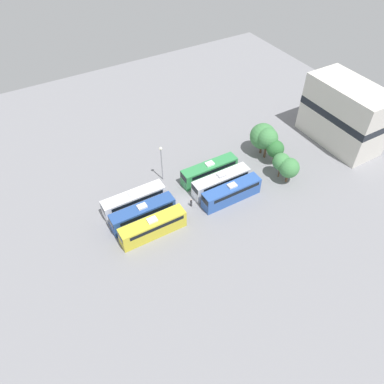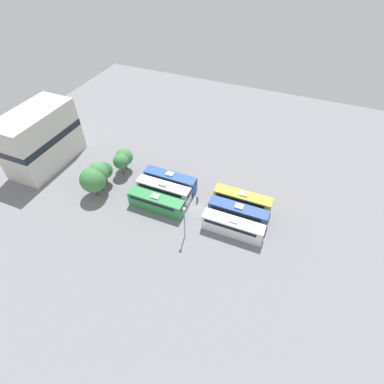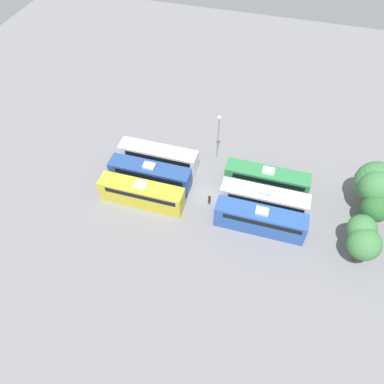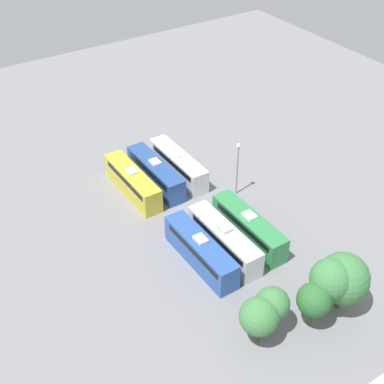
# 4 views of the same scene
# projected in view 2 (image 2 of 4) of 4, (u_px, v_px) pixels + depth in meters

# --- Properties ---
(ground_plane) EXTENTS (115.04, 115.04, 0.00)m
(ground_plane) POSITION_uv_depth(u_px,v_px,m) (199.00, 207.00, 60.65)
(ground_plane) COLOR gray
(bus_0) EXTENTS (2.58, 11.48, 3.72)m
(bus_0) POSITION_uv_depth(u_px,v_px,m) (233.00, 226.00, 54.76)
(bus_0) COLOR white
(bus_0) RESTS_ON ground_plane
(bus_1) EXTENTS (2.58, 11.48, 3.72)m
(bus_1) POSITION_uv_depth(u_px,v_px,m) (238.00, 212.00, 57.19)
(bus_1) COLOR #284C93
(bus_1) RESTS_ON ground_plane
(bus_2) EXTENTS (2.58, 11.48, 3.72)m
(bus_2) POSITION_uv_depth(u_px,v_px,m) (242.00, 200.00, 59.60)
(bus_2) COLOR gold
(bus_2) RESTS_ON ground_plane
(bus_3) EXTENTS (2.58, 11.48, 3.72)m
(bus_3) POSITION_uv_depth(u_px,v_px,m) (156.00, 202.00, 59.13)
(bus_3) COLOR #338C4C
(bus_3) RESTS_ON ground_plane
(bus_4) EXTENTS (2.58, 11.48, 3.72)m
(bus_4) POSITION_uv_depth(u_px,v_px,m) (163.00, 190.00, 61.67)
(bus_4) COLOR silver
(bus_4) RESTS_ON ground_plane
(bus_5) EXTENTS (2.58, 11.48, 3.72)m
(bus_5) POSITION_uv_depth(u_px,v_px,m) (170.00, 180.00, 63.88)
(bus_5) COLOR #2D56A8
(bus_5) RESTS_ON ground_plane
(worker_person) EXTENTS (0.36, 0.36, 1.75)m
(worker_person) POSITION_uv_depth(u_px,v_px,m) (197.00, 199.00, 61.14)
(worker_person) COLOR #333338
(worker_person) RESTS_ON ground_plane
(light_pole) EXTENTS (0.60, 0.60, 7.79)m
(light_pole) POSITION_uv_depth(u_px,v_px,m) (184.00, 218.00, 51.73)
(light_pole) COLOR gray
(light_pole) RESTS_ON ground_plane
(tree_0) EXTENTS (5.31, 5.31, 6.87)m
(tree_0) POSITION_uv_depth(u_px,v_px,m) (93.00, 180.00, 60.40)
(tree_0) COLOR brown
(tree_0) RESTS_ON ground_plane
(tree_1) EXTENTS (4.24, 4.24, 6.98)m
(tree_1) POSITION_uv_depth(u_px,v_px,m) (98.00, 173.00, 60.97)
(tree_1) COLOR brown
(tree_1) RESTS_ON ground_plane
(tree_2) EXTENTS (3.52, 3.52, 5.33)m
(tree_2) POSITION_uv_depth(u_px,v_px,m) (104.00, 171.00, 63.48)
(tree_2) COLOR brown
(tree_2) RESTS_ON ground_plane
(tree_3) EXTENTS (3.41, 3.41, 5.48)m
(tree_3) POSITION_uv_depth(u_px,v_px,m) (121.00, 161.00, 65.41)
(tree_3) COLOR brown
(tree_3) RESTS_ON ground_plane
(tree_4) EXTENTS (3.86, 3.86, 5.43)m
(tree_4) POSITION_uv_depth(u_px,v_px,m) (124.00, 157.00, 66.96)
(tree_4) COLOR brown
(tree_4) RESTS_ON ground_plane
(depot_building) EXTENTS (17.17, 8.63, 13.19)m
(depot_building) POSITION_uv_depth(u_px,v_px,m) (40.00, 138.00, 66.62)
(depot_building) COLOR beige
(depot_building) RESTS_ON ground_plane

